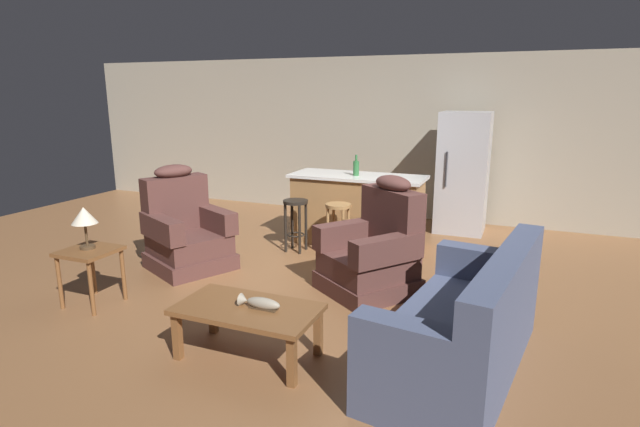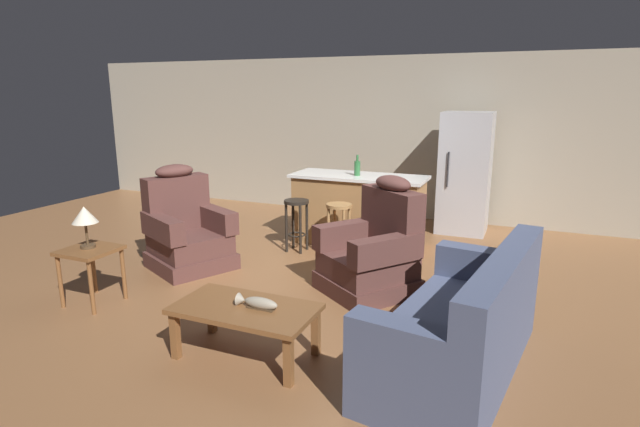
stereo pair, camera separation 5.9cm
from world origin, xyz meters
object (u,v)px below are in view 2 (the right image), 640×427
Objects in this scene: bar_stool_left at (297,216)px; bar_stool_middle at (339,220)px; recliner_near_lamp at (186,232)px; kitchen_island at (358,209)px; refrigerator at (465,173)px; bar_stool_right at (384,225)px; end_table at (90,258)px; bottle_tall_green at (357,168)px; table_lamp at (85,217)px; recliner_near_island at (374,252)px; couch at (464,328)px; fish_figurine at (257,303)px; coffee_table at (245,313)px.

bar_stool_left is 0.59m from bar_stool_middle.
kitchen_island is (1.57, 1.67, 0.06)m from recliner_near_lamp.
bar_stool_right is at bearing -110.44° from refrigerator.
bar_stool_middle is at bearing 180.00° from bar_stool_right.
end_table is 3.41m from bottle_tall_green.
refrigerator is at bearing 44.64° from bar_stool_left.
bar_stool_left is (0.94, 1.04, 0.05)m from recliner_near_lamp.
bar_stool_left is at bearing 63.36° from table_lamp.
table_lamp is 0.60× the size of bar_stool_left.
bottle_tall_green is at bearing -118.46° from recliner_near_island.
couch is 2.95× the size of bar_stool_right.
couch is 1.63m from recliner_near_island.
recliner_near_lamp is at bearing -153.83° from bar_stool_right.
end_table is 0.82× the size of bar_stool_right.
refrigerator is at bearing 44.34° from kitchen_island.
recliner_near_island reaches higher than bar_stool_middle.
table_lamp is 2.58m from bar_stool_left.
bar_stool_left is 1.00× the size of bar_stool_middle.
refrigerator is (0.68, 1.83, 0.41)m from bar_stool_right.
couch is 3.21m from bar_stool_left.
kitchen_island is at bearing 45.22° from bar_stool_left.
bottle_tall_green reaches higher than bar_stool_middle.
refrigerator reaches higher than fish_figurine.
bottle_tall_green reaches higher than coffee_table.
coffee_table is at bearing -72.73° from bar_stool_left.
couch is at bearing 2.51° from end_table.
bar_stool_right is (1.17, 0.00, 0.00)m from bar_stool_left.
kitchen_island is 1.02× the size of refrigerator.
recliner_near_island is 2.83m from refrigerator.
refrigerator reaches higher than coffee_table.
couch is 3.51m from recliner_near_lamp.
couch is at bearing -49.91° from bar_stool_middle.
recliner_near_island is 0.92m from bar_stool_right.
bottle_tall_green reaches higher than bar_stool_right.
recliner_near_lamp reaches higher than table_lamp.
end_table is at bearing 171.94° from fish_figurine.
recliner_near_lamp is (-1.75, 1.55, 0.06)m from coffee_table.
bar_stool_left is at bearing 180.00° from bar_stool_middle.
recliner_near_lamp reaches higher than kitchen_island.
couch is at bearing -41.87° from bar_stool_left.
refrigerator is at bearing 76.66° from coffee_table.
kitchen_island is 2.65× the size of bar_stool_left.
coffee_table is 4.57m from refrigerator.
couch is 3.57m from table_lamp.
bar_stool_left is (-1.32, 0.91, 0.05)m from recliner_near_island.
couch is at bearing 16.51° from fish_figurine.
fish_figurine is 1.72m from recliner_near_island.
table_lamp is at bearing 152.81° from end_table.
fish_figurine is 2.11m from table_lamp.
end_table is 2.55m from bar_stool_left.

